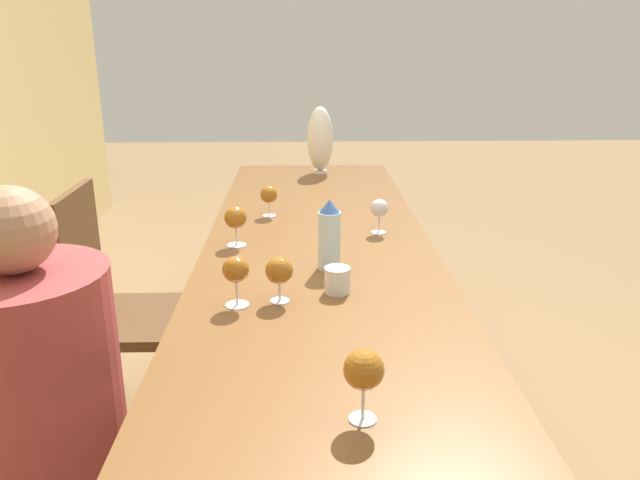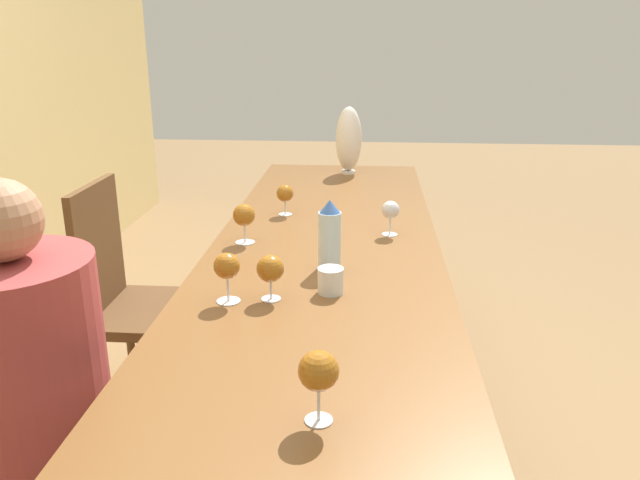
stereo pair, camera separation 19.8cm
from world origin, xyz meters
name	(u,v)px [view 1 (the left image)]	position (x,y,z in m)	size (l,w,h in m)	color
ground_plane	(319,453)	(0.00, 0.00, 0.00)	(14.00, 14.00, 0.00)	olive
dining_table	(319,279)	(0.00, 0.00, 0.70)	(3.15, 0.82, 0.77)	brown
water_bottle	(329,235)	(-0.07, -0.03, 0.88)	(0.07, 0.07, 0.23)	silver
water_tumbler	(337,280)	(-0.27, -0.05, 0.81)	(0.08, 0.08, 0.08)	silver
vase	(320,139)	(1.37, -0.04, 0.96)	(0.14, 0.14, 0.36)	silver
wine_glass_0	(279,271)	(-0.33, 0.12, 0.86)	(0.08, 0.08, 0.13)	silver
wine_glass_1	(379,209)	(0.30, -0.24, 0.87)	(0.07, 0.07, 0.13)	silver
wine_glass_2	(236,218)	(0.16, 0.29, 0.87)	(0.08, 0.08, 0.15)	silver
wine_glass_3	(269,195)	(0.54, 0.19, 0.86)	(0.07, 0.07, 0.13)	silver
wine_glass_4	(236,271)	(-0.36, 0.24, 0.88)	(0.07, 0.07, 0.15)	silver
wine_glass_5	(364,371)	(-0.91, -0.06, 0.88)	(0.08, 0.08, 0.15)	silver
chair_near	(17,457)	(-0.67, 0.76, 0.51)	(0.44, 0.44, 0.96)	brown
chair_far	(119,304)	(0.23, 0.76, 0.51)	(0.44, 0.44, 0.96)	brown
person_near	(48,415)	(-0.67, 0.67, 0.63)	(0.39, 0.39, 1.19)	#2D2D38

